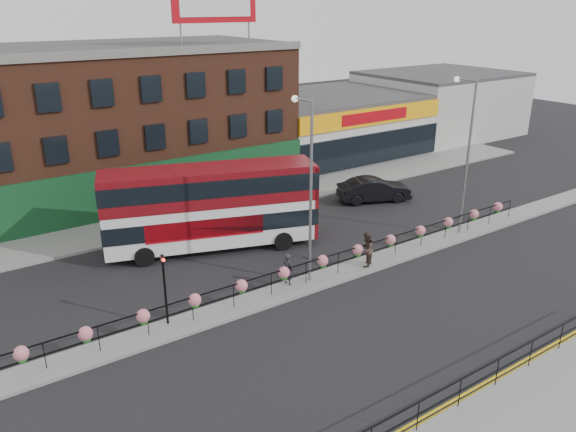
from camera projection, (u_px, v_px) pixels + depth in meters
ground at (322, 281)px, 27.88m from camera, size 120.00×120.00×0.00m
south_pavement at (543, 417)px, 18.61m from camera, size 60.00×4.00×0.15m
north_pavement at (211, 210)px, 37.10m from camera, size 60.00×4.00×0.15m
median at (322, 279)px, 27.86m from camera, size 60.00×1.60×0.15m
yellow_line_inner at (485, 382)px, 20.41m from camera, size 60.00×0.10×0.01m
yellow_line_outer at (489, 385)px, 20.27m from camera, size 60.00×0.10×0.01m
brick_building at (104, 122)px, 39.32m from camera, size 25.00×12.21×10.30m
supermarket at (328, 124)px, 50.73m from camera, size 15.00×12.25×5.30m
warehouse_east at (439, 103)px, 58.43m from camera, size 14.50×12.00×6.30m
median_railing at (323, 262)px, 27.51m from camera, size 30.04×0.56×1.23m
south_railing at (461, 386)px, 18.70m from camera, size 20.04×0.05×1.12m
double_decker_bus at (211, 200)px, 30.58m from camera, size 11.85×6.26×4.69m
car at (374, 190)px, 38.80m from camera, size 5.28×6.25×1.65m
pedestrian_a at (288, 269)px, 26.98m from camera, size 0.74×0.62×1.59m
pedestrian_b at (366, 249)px, 28.78m from camera, size 1.57×1.55×1.87m
lamp_column_west at (308, 177)px, 25.94m from camera, size 0.32×1.55×8.84m
lamp_column_east at (466, 144)px, 31.64m from camera, size 0.32×1.57×8.95m
traffic_light_median at (164, 274)px, 23.08m from camera, size 0.15×0.28×3.65m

